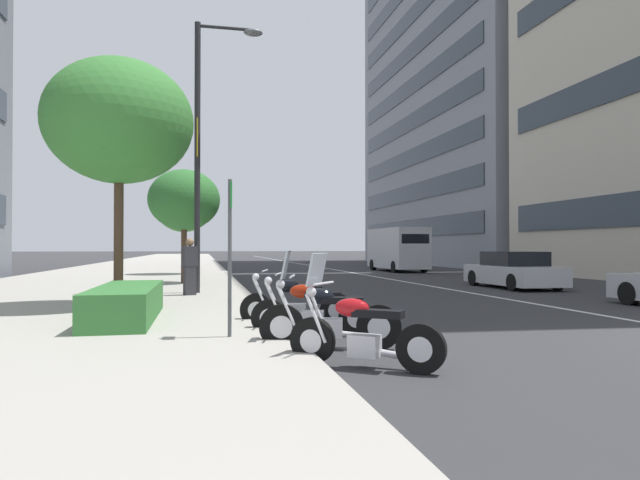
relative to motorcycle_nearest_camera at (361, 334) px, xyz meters
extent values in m
cube|color=#A39E93|center=(29.63, 5.67, -0.36)|extent=(160.00, 10.27, 0.15)
cube|color=silver|center=(34.63, -6.87, -0.43)|extent=(110.00, 0.16, 0.01)
cylinder|color=black|center=(0.40, 0.56, -0.13)|extent=(0.46, 0.57, 0.62)
cylinder|color=silver|center=(0.40, 0.56, -0.13)|extent=(0.29, 0.33, 0.31)
cylinder|color=black|center=(-0.46, -0.62, -0.13)|extent=(0.46, 0.57, 0.62)
cylinder|color=silver|center=(-0.46, -0.62, -0.13)|extent=(0.29, 0.33, 0.31)
cube|color=silver|center=(-0.03, -0.03, -0.14)|extent=(0.43, 0.46, 0.28)
cube|color=black|center=(-0.13, -0.18, 0.27)|extent=(0.56, 0.65, 0.10)
ellipsoid|color=#AD1116|center=(0.07, 0.11, 0.33)|extent=(0.47, 0.51, 0.24)
cylinder|color=silver|center=(0.30, 0.53, 0.18)|extent=(0.22, 0.28, 0.64)
cylinder|color=silver|center=(0.41, 0.45, 0.18)|extent=(0.22, 0.28, 0.64)
cylinder|color=silver|center=(0.31, 0.43, 0.63)|extent=(0.50, 0.38, 0.04)
sphere|color=silver|center=(0.42, 0.57, 0.51)|extent=(0.14, 0.14, 0.14)
cube|color=#B2BCC6|center=(0.37, 0.51, 0.81)|extent=(0.43, 0.36, 0.44)
cylinder|color=silver|center=(-0.08, -0.34, -0.25)|extent=(0.48, 0.61, 0.16)
cylinder|color=black|center=(1.56, 0.80, -0.09)|extent=(0.29, 0.69, 0.68)
cylinder|color=silver|center=(1.56, 0.80, -0.09)|extent=(0.21, 0.36, 0.34)
cylinder|color=black|center=(1.19, -0.62, -0.09)|extent=(0.29, 0.69, 0.68)
cylinder|color=silver|center=(1.19, -0.62, -0.09)|extent=(0.21, 0.36, 0.34)
cube|color=silver|center=(1.38, 0.09, -0.11)|extent=(0.35, 0.43, 0.28)
cube|color=black|center=(1.33, -0.08, 0.31)|extent=(0.38, 0.67, 0.10)
ellipsoid|color=black|center=(1.42, 0.26, 0.37)|extent=(0.35, 0.51, 0.24)
cylinder|color=silver|center=(1.48, 0.74, 0.21)|extent=(0.12, 0.32, 0.64)
cylinder|color=silver|center=(1.61, 0.71, 0.21)|extent=(0.12, 0.32, 0.64)
cylinder|color=silver|center=(1.52, 0.65, 0.67)|extent=(0.59, 0.19, 0.04)
sphere|color=silver|center=(1.57, 0.82, 0.55)|extent=(0.14, 0.14, 0.14)
cube|color=#B2BCC6|center=(1.55, 0.75, 0.85)|extent=(0.46, 0.23, 0.44)
cylinder|color=silver|center=(1.44, -0.21, -0.23)|extent=(0.26, 0.69, 0.16)
cylinder|color=black|center=(2.86, 0.84, -0.12)|extent=(0.29, 0.64, 0.63)
cylinder|color=silver|center=(2.86, 0.84, -0.12)|extent=(0.21, 0.34, 0.32)
cylinder|color=black|center=(2.44, -0.62, -0.12)|extent=(0.29, 0.64, 0.63)
cylinder|color=silver|center=(2.44, -0.62, -0.12)|extent=(0.21, 0.34, 0.32)
cube|color=silver|center=(2.65, 0.11, -0.13)|extent=(0.35, 0.44, 0.28)
cube|color=black|center=(2.60, -0.07, 0.28)|extent=(0.39, 0.68, 0.10)
ellipsoid|color=#991E0A|center=(2.70, 0.27, 0.34)|extent=(0.36, 0.51, 0.24)
cylinder|color=silver|center=(2.77, 0.78, 0.19)|extent=(0.13, 0.32, 0.64)
cylinder|color=silver|center=(2.91, 0.74, 0.19)|extent=(0.13, 0.32, 0.64)
cylinder|color=silver|center=(2.82, 0.68, 0.64)|extent=(0.59, 0.20, 0.04)
sphere|color=silver|center=(2.87, 0.86, 0.52)|extent=(0.14, 0.14, 0.14)
cylinder|color=silver|center=(2.71, -0.20, -0.24)|extent=(0.28, 0.68, 0.16)
cylinder|color=black|center=(4.04, 0.94, -0.11)|extent=(0.28, 0.66, 0.65)
cylinder|color=silver|center=(4.04, 0.94, -0.11)|extent=(0.21, 0.35, 0.32)
cylinder|color=black|center=(3.65, -0.56, -0.11)|extent=(0.28, 0.66, 0.65)
cylinder|color=silver|center=(3.65, -0.56, -0.11)|extent=(0.21, 0.35, 0.32)
cube|color=silver|center=(3.84, 0.19, -0.13)|extent=(0.35, 0.43, 0.28)
cube|color=black|center=(3.80, 0.01, 0.29)|extent=(0.38, 0.67, 0.10)
ellipsoid|color=black|center=(3.89, 0.35, 0.35)|extent=(0.35, 0.51, 0.24)
cylinder|color=silver|center=(3.95, 0.88, 0.20)|extent=(0.12, 0.32, 0.64)
cylinder|color=silver|center=(4.09, 0.85, 0.20)|extent=(0.12, 0.32, 0.64)
cylinder|color=silver|center=(4.00, 0.79, 0.65)|extent=(0.59, 0.19, 0.04)
sphere|color=silver|center=(4.05, 0.96, 0.53)|extent=(0.14, 0.14, 0.14)
cylinder|color=silver|center=(3.91, -0.12, -0.24)|extent=(0.26, 0.69, 0.16)
cylinder|color=black|center=(5.97, -9.16, -0.12)|extent=(0.62, 0.23, 0.62)
cube|color=#B7B7BC|center=(12.26, -9.54, 0.06)|extent=(4.43, 1.91, 0.69)
cube|color=black|center=(12.18, -9.54, 0.68)|extent=(2.09, 1.74, 0.53)
cylinder|color=black|center=(13.73, -8.69, -0.12)|extent=(0.62, 0.22, 0.62)
cylinder|color=black|center=(13.72, -10.41, -0.12)|extent=(0.62, 0.22, 0.62)
cylinder|color=black|center=(10.81, -8.67, -0.12)|extent=(0.62, 0.22, 0.62)
cylinder|color=black|center=(10.80, -10.39, -0.12)|extent=(0.62, 0.22, 0.62)
cube|color=#B7B7BC|center=(26.91, -10.22, 1.04)|extent=(5.96, 2.20, 2.51)
cube|color=black|center=(23.97, -10.29, 1.60)|extent=(0.08, 1.73, 0.56)
cylinder|color=black|center=(28.89, -9.24, -0.07)|extent=(0.73, 0.28, 0.72)
cylinder|color=black|center=(28.94, -11.11, -0.07)|extent=(0.73, 0.28, 0.72)
cylinder|color=black|center=(24.88, -9.33, -0.07)|extent=(0.73, 0.28, 0.72)
cylinder|color=black|center=(24.92, -11.20, -0.07)|extent=(0.73, 0.28, 0.72)
cylinder|color=#47494C|center=(1.95, 1.57, 0.94)|extent=(0.06, 0.06, 2.46)
cube|color=#1E8C33|center=(1.95, 1.55, 1.92)|extent=(0.32, 0.02, 0.40)
cylinder|color=#232326|center=(10.62, 2.13, 3.87)|extent=(0.18, 0.18, 8.31)
cylinder|color=#232326|center=(10.62, 1.28, 7.93)|extent=(0.10, 1.70, 0.10)
ellipsoid|color=slate|center=(10.62, 0.43, 7.85)|extent=(0.44, 0.60, 0.20)
cube|color=gold|center=(10.27, 2.13, 4.41)|extent=(0.56, 0.03, 1.10)
cube|color=gold|center=(10.97, 2.13, 4.41)|extent=(0.56, 0.03, 1.10)
cube|color=#337033|center=(4.47, 3.41, 0.04)|extent=(4.04, 1.10, 0.64)
cylinder|color=#473323|center=(7.08, 3.92, 1.26)|extent=(0.22, 0.22, 3.08)
ellipsoid|color=#387A33|center=(7.08, 3.92, 4.10)|extent=(3.47, 3.47, 2.95)
cylinder|color=#473323|center=(15.34, 2.66, 0.82)|extent=(0.22, 0.22, 2.21)
ellipsoid|color=#2D6B2D|center=(15.34, 2.66, 2.95)|extent=(2.75, 2.75, 2.33)
cylinder|color=#473323|center=(22.85, 2.90, 0.87)|extent=(0.22, 0.22, 2.32)
ellipsoid|color=#387A33|center=(22.85, 2.90, 3.10)|extent=(2.84, 2.84, 2.41)
cube|color=#2D2D33|center=(9.81, 2.33, 0.14)|extent=(0.34, 0.38, 0.84)
cube|color=#2D2D33|center=(9.81, 2.33, 0.85)|extent=(0.38, 0.47, 0.58)
sphere|color=#8C6647|center=(9.81, 2.33, 1.25)|extent=(0.23, 0.23, 0.23)
cube|color=gray|center=(39.79, -25.24, 19.72)|extent=(28.84, 17.91, 40.32)
cube|color=#2D3842|center=(39.79, -16.24, 2.79)|extent=(25.96, 0.08, 1.50)
cube|color=#2D3842|center=(39.79, -16.24, 5.94)|extent=(25.96, 0.08, 1.50)
cube|color=#2D3842|center=(39.79, -16.24, 9.10)|extent=(25.96, 0.08, 1.50)
cube|color=#2D3842|center=(39.79, -16.24, 12.25)|extent=(25.96, 0.08, 1.50)
cube|color=#2D3842|center=(39.79, -16.24, 15.40)|extent=(25.96, 0.08, 1.50)
cube|color=#2D3842|center=(39.79, -16.24, 18.55)|extent=(25.96, 0.08, 1.50)
cube|color=#2D3842|center=(39.79, -16.24, 21.70)|extent=(25.96, 0.08, 1.50)
camera|label=1|loc=(-6.86, 2.00, 1.11)|focal=31.34mm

